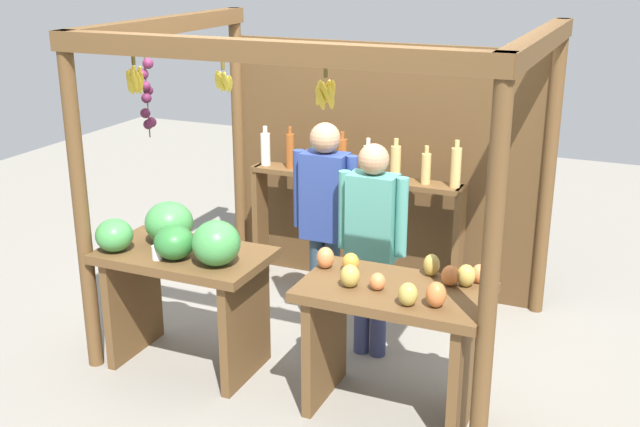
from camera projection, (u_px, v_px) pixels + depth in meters
ground_plane at (331, 335)px, 5.75m from camera, size 12.00×12.00×0.00m
market_stall at (354, 145)px, 5.70m from camera, size 2.73×2.16×2.23m
fruit_counter_left at (181, 263)px, 5.11m from camera, size 1.12×0.64×1.10m
fruit_counter_right at (395, 321)px, 4.62m from camera, size 1.10×0.65×0.97m
bottle_shelf_unit at (355, 197)px, 6.20m from camera, size 1.75×0.22×1.36m
vendor_man at (325, 211)px, 5.52m from camera, size 0.48×0.21×1.57m
vendor_woman at (372, 233)px, 5.21m from camera, size 0.48×0.20×1.50m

